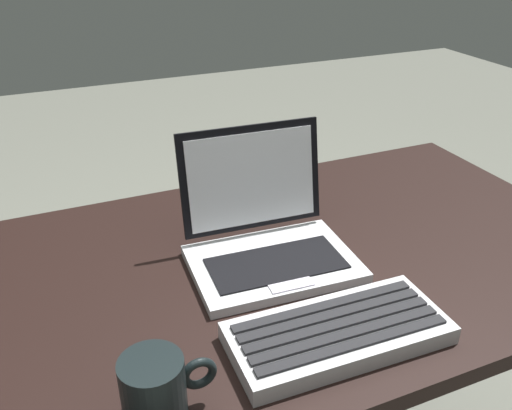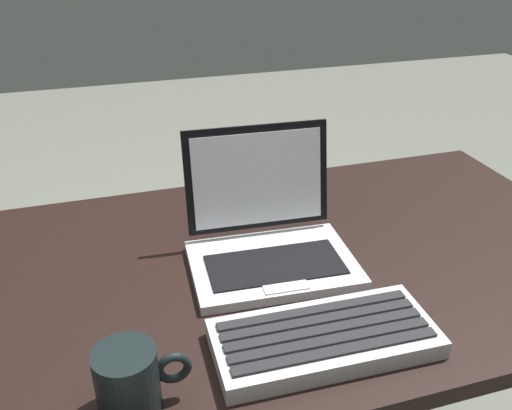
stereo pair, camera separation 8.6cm
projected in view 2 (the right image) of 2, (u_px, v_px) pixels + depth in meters
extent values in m
cube|color=black|center=(214.00, 279.00, 0.94)|extent=(1.46, 0.68, 0.03)
cylinder|color=black|center=(430.00, 292.00, 1.53)|extent=(0.06, 0.06, 0.73)
cube|color=silver|center=(273.00, 265.00, 0.94)|extent=(0.29, 0.21, 0.02)
cube|color=black|center=(275.00, 265.00, 0.93)|extent=(0.23, 0.12, 0.00)
cube|color=silver|center=(285.00, 286.00, 0.87)|extent=(0.07, 0.04, 0.00)
cube|color=black|center=(257.00, 177.00, 0.98)|extent=(0.26, 0.06, 0.19)
cube|color=white|center=(258.00, 179.00, 0.98)|extent=(0.24, 0.05, 0.16)
cube|color=#59CCF2|center=(258.00, 193.00, 0.99)|extent=(0.22, 0.02, 0.01)
cube|color=#B6B5B8|center=(324.00, 339.00, 0.77)|extent=(0.32, 0.15, 0.03)
cube|color=black|center=(337.00, 351.00, 0.73)|extent=(0.29, 0.03, 0.00)
cube|color=black|center=(331.00, 340.00, 0.75)|extent=(0.29, 0.03, 0.00)
cube|color=black|center=(325.00, 330.00, 0.76)|extent=(0.29, 0.03, 0.00)
cube|color=black|center=(319.00, 320.00, 0.78)|extent=(0.29, 0.03, 0.00)
cube|color=black|center=(314.00, 310.00, 0.80)|extent=(0.29, 0.03, 0.00)
cylinder|color=black|center=(127.00, 381.00, 0.66)|extent=(0.08, 0.08, 0.09)
torus|color=black|center=(174.00, 368.00, 0.68)|extent=(0.05, 0.01, 0.05)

